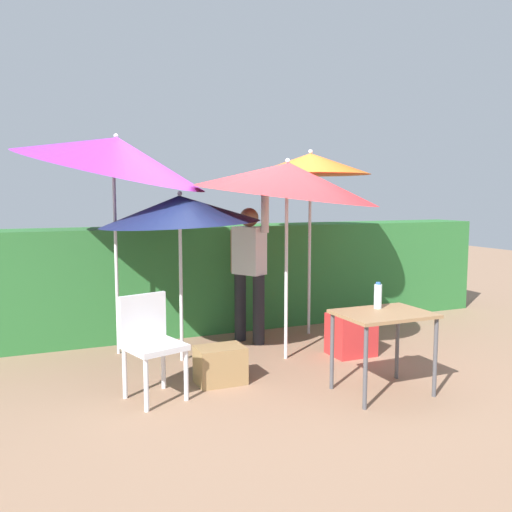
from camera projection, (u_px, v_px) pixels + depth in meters
ground_plane at (267, 364)px, 5.65m from camera, size 24.00×24.00×0.00m
hedge_row at (214, 277)px, 7.11m from camera, size 8.00×0.70×1.35m
umbrella_rainbow at (180, 210)px, 5.59m from camera, size 1.67×1.66×1.79m
umbrella_orange at (287, 179)px, 5.65m from camera, size 1.99×1.97×2.24m
umbrella_yellow at (310, 164)px, 6.64m from camera, size 1.48×1.48×2.30m
umbrella_navy at (115, 154)px, 5.82m from camera, size 2.14×2.09×2.69m
person_vendor at (249, 264)px, 6.39m from camera, size 0.37×0.52×1.88m
chair_plastic at (150, 340)px, 4.67m from camera, size 0.55×0.55×0.89m
cooler_box at (351, 334)px, 5.95m from camera, size 0.46×0.38×0.45m
crate_cardboard at (220, 365)px, 5.05m from camera, size 0.44×0.31×0.35m
folding_table at (383, 322)px, 4.76m from camera, size 0.80×0.60×0.73m
bottle_water at (378, 296)px, 4.89m from camera, size 0.07×0.07×0.24m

